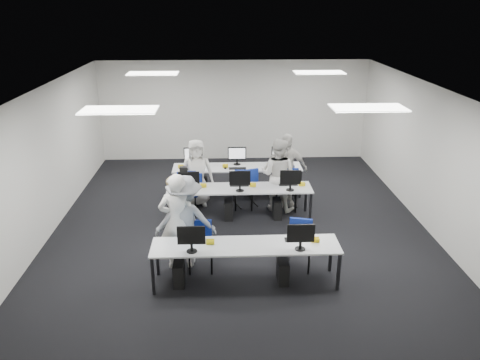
{
  "coord_description": "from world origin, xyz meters",
  "views": [
    {
      "loc": [
        -0.38,
        -9.39,
        4.61
      ],
      "look_at": [
        0.0,
        -0.02,
        1.0
      ],
      "focal_mm": 35.0,
      "sensor_mm": 36.0,
      "label": 1
    }
  ],
  "objects_px": {
    "chair_6": "(246,193)",
    "student_0": "(178,221)",
    "chair_3": "(243,196)",
    "chair_0": "(201,254)",
    "photographer": "(185,221)",
    "desk_mid": "(240,190)",
    "desk_front": "(246,248)",
    "chair_5": "(186,194)",
    "chair_2": "(191,199)",
    "chair_7": "(287,192)",
    "student_3": "(285,170)",
    "student_2": "(197,173)",
    "student_1": "(278,175)",
    "chair_4": "(285,196)",
    "chair_1": "(299,253)"
  },
  "relations": [
    {
      "from": "student_0",
      "to": "student_2",
      "type": "bearing_deg",
      "value": -97.94
    },
    {
      "from": "chair_0",
      "to": "student_2",
      "type": "distance_m",
      "value": 2.96
    },
    {
      "from": "chair_0",
      "to": "photographer",
      "type": "distance_m",
      "value": 0.68
    },
    {
      "from": "chair_3",
      "to": "student_2",
      "type": "xyz_separation_m",
      "value": [
        -1.09,
        0.22,
        0.53
      ]
    },
    {
      "from": "chair_5",
      "to": "chair_7",
      "type": "relative_size",
      "value": 0.95
    },
    {
      "from": "chair_6",
      "to": "student_0",
      "type": "bearing_deg",
      "value": -134.51
    },
    {
      "from": "chair_4",
      "to": "student_0",
      "type": "distance_m",
      "value": 3.43
    },
    {
      "from": "desk_mid",
      "to": "chair_6",
      "type": "relative_size",
      "value": 3.33
    },
    {
      "from": "desk_front",
      "to": "student_0",
      "type": "height_order",
      "value": "student_0"
    },
    {
      "from": "chair_5",
      "to": "student_3",
      "type": "relative_size",
      "value": 0.53
    },
    {
      "from": "chair_3",
      "to": "chair_6",
      "type": "relative_size",
      "value": 0.91
    },
    {
      "from": "desk_mid",
      "to": "student_1",
      "type": "xyz_separation_m",
      "value": [
        0.9,
        0.46,
        0.18
      ]
    },
    {
      "from": "chair_1",
      "to": "student_0",
      "type": "distance_m",
      "value": 2.29
    },
    {
      "from": "chair_6",
      "to": "student_1",
      "type": "bearing_deg",
      "value": -39.16
    },
    {
      "from": "chair_7",
      "to": "chair_4",
      "type": "bearing_deg",
      "value": -106.07
    },
    {
      "from": "chair_0",
      "to": "photographer",
      "type": "height_order",
      "value": "photographer"
    },
    {
      "from": "desk_front",
      "to": "chair_3",
      "type": "relative_size",
      "value": 3.67
    },
    {
      "from": "chair_3",
      "to": "student_3",
      "type": "relative_size",
      "value": 0.49
    },
    {
      "from": "desk_front",
      "to": "photographer",
      "type": "bearing_deg",
      "value": 146.71
    },
    {
      "from": "chair_7",
      "to": "desk_front",
      "type": "bearing_deg",
      "value": -105.85
    },
    {
      "from": "desk_front",
      "to": "desk_mid",
      "type": "height_order",
      "value": "same"
    },
    {
      "from": "desk_mid",
      "to": "student_1",
      "type": "relative_size",
      "value": 1.86
    },
    {
      "from": "chair_4",
      "to": "photographer",
      "type": "bearing_deg",
      "value": -132.31
    },
    {
      "from": "student_1",
      "to": "student_2",
      "type": "distance_m",
      "value": 1.91
    },
    {
      "from": "chair_2",
      "to": "student_3",
      "type": "relative_size",
      "value": 0.49
    },
    {
      "from": "chair_1",
      "to": "student_0",
      "type": "height_order",
      "value": "student_0"
    },
    {
      "from": "chair_0",
      "to": "chair_6",
      "type": "height_order",
      "value": "chair_6"
    },
    {
      "from": "chair_2",
      "to": "student_3",
      "type": "height_order",
      "value": "student_3"
    },
    {
      "from": "chair_3",
      "to": "student_1",
      "type": "bearing_deg",
      "value": -8.28
    },
    {
      "from": "desk_front",
      "to": "chair_2",
      "type": "bearing_deg",
      "value": 109.88
    },
    {
      "from": "chair_6",
      "to": "desk_mid",
      "type": "bearing_deg",
      "value": -121.85
    },
    {
      "from": "chair_7",
      "to": "photographer",
      "type": "bearing_deg",
      "value": -126.86
    },
    {
      "from": "chair_1",
      "to": "photographer",
      "type": "height_order",
      "value": "photographer"
    },
    {
      "from": "chair_3",
      "to": "student_0",
      "type": "distance_m",
      "value": 2.98
    },
    {
      "from": "chair_2",
      "to": "student_0",
      "type": "xyz_separation_m",
      "value": [
        -0.08,
        -2.47,
        0.64
      ]
    },
    {
      "from": "chair_2",
      "to": "student_2",
      "type": "relative_size",
      "value": 0.54
    },
    {
      "from": "desk_mid",
      "to": "photographer",
      "type": "bearing_deg",
      "value": -119.3
    },
    {
      "from": "desk_mid",
      "to": "student_1",
      "type": "distance_m",
      "value": 1.03
    },
    {
      "from": "chair_2",
      "to": "chair_7",
      "type": "bearing_deg",
      "value": 26.6
    },
    {
      "from": "chair_1",
      "to": "chair_6",
      "type": "distance_m",
      "value": 2.97
    },
    {
      "from": "chair_3",
      "to": "student_3",
      "type": "bearing_deg",
      "value": 7.44
    },
    {
      "from": "desk_front",
      "to": "desk_mid",
      "type": "bearing_deg",
      "value": 90.0
    },
    {
      "from": "student_2",
      "to": "photographer",
      "type": "bearing_deg",
      "value": -99.84
    },
    {
      "from": "chair_1",
      "to": "student_2",
      "type": "relative_size",
      "value": 0.55
    },
    {
      "from": "chair_2",
      "to": "chair_7",
      "type": "xyz_separation_m",
      "value": [
        2.28,
        0.27,
        0.04
      ]
    },
    {
      "from": "desk_front",
      "to": "chair_5",
      "type": "bearing_deg",
      "value": 110.49
    },
    {
      "from": "desk_mid",
      "to": "chair_2",
      "type": "height_order",
      "value": "chair_2"
    },
    {
      "from": "student_0",
      "to": "chair_0",
      "type": "bearing_deg",
      "value": 164.16
    },
    {
      "from": "chair_6",
      "to": "chair_7",
      "type": "relative_size",
      "value": 0.98
    },
    {
      "from": "desk_mid",
      "to": "student_0",
      "type": "bearing_deg",
      "value": -120.51
    }
  ]
}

